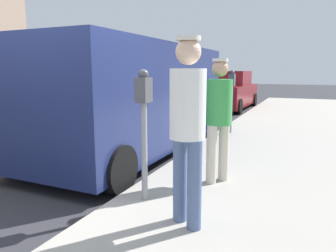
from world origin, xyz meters
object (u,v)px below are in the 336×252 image
object	(u,v)px
pedestrian_in_white	(188,120)
parked_van	(134,96)
parked_sedan_ahead	(228,92)
parking_meter_far	(231,91)
parking_meter_near	(144,113)
pedestrian_in_green	(219,113)

from	to	relation	value
pedestrian_in_white	parked_van	size ratio (longest dim) A/B	0.35
parked_sedan_ahead	parked_van	bearing A→B (deg)	-89.56
parking_meter_far	pedestrian_in_white	world-z (taller)	pedestrian_in_white
parking_meter_far	parked_van	world-z (taller)	parked_van
parking_meter_near	parking_meter_far	world-z (taller)	same
parking_meter_near	parked_van	bearing A→B (deg)	122.16
parking_meter_near	parked_van	world-z (taller)	parked_van
parked_van	pedestrian_in_white	bearing A→B (deg)	-51.97
pedestrian_in_green	pedestrian_in_white	world-z (taller)	pedestrian_in_white
pedestrian_in_white	parked_sedan_ahead	size ratio (longest dim) A/B	0.41
pedestrian_in_green	parking_meter_far	bearing A→B (deg)	100.00
parking_meter_near	pedestrian_in_green	xyz separation A→B (m)	(0.62, 0.95, -0.08)
parking_meter_far	parked_sedan_ahead	bearing A→B (deg)	103.85
parking_meter_far	pedestrian_in_green	distance (m)	3.59
pedestrian_in_green	parked_van	size ratio (longest dim) A/B	0.32
parking_meter_near	parked_sedan_ahead	bearing A→B (deg)	98.23
pedestrian_in_green	parked_sedan_ahead	distance (m)	10.12
parking_meter_far	parking_meter_near	bearing A→B (deg)	-90.00
parked_sedan_ahead	parking_meter_far	bearing A→B (deg)	-76.15
pedestrian_in_green	parked_sedan_ahead	size ratio (longest dim) A/B	0.37
parking_meter_near	parking_meter_far	size ratio (longest dim) A/B	1.00
pedestrian_in_white	parking_meter_far	bearing A→B (deg)	97.89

